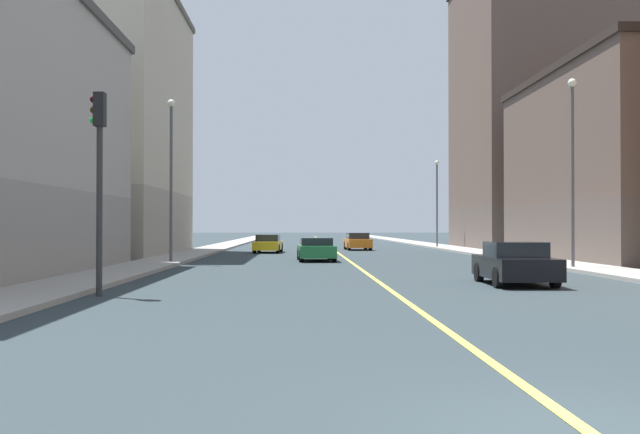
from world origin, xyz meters
TOP-DOWN VIEW (x-y plane):
  - sidewalk_left at (9.65, 49.00)m, footprint 2.63×168.00m
  - sidewalk_right at (-9.65, 49.00)m, footprint 2.63×168.00m
  - lane_center_stripe at (0.00, 49.00)m, footprint 0.16×154.00m
  - building_left_far at (16.95, 51.37)m, footprint 12.27×15.10m
  - building_right_midblock at (-16.95, 40.61)m, footprint 12.27×17.59m
  - traffic_light_right_near at (-7.95, 12.79)m, footprint 0.40×0.32m
  - street_lamp_left_near at (8.93, 23.66)m, footprint 0.36×0.36m
  - street_lamp_right_near at (-8.93, 28.78)m, footprint 0.36×0.36m
  - street_lamp_left_far at (8.93, 53.83)m, footprint 0.36×0.36m
  - car_black at (4.23, 16.28)m, footprint 2.01×4.12m
  - car_yellow at (-4.89, 44.12)m, footprint 1.99×4.66m
  - car_orange at (1.86, 49.62)m, footprint 1.99×4.45m
  - car_green at (-1.77, 32.05)m, footprint 2.07×4.54m

SIDE VIEW (x-z plane):
  - lane_center_stripe at x=0.00m, z-range 0.00..0.01m
  - sidewalk_left at x=9.65m, z-range 0.00..0.15m
  - sidewalk_right at x=-9.65m, z-range 0.00..0.15m
  - car_yellow at x=-4.89m, z-range -0.02..1.26m
  - car_green at x=-1.77m, z-range 0.00..1.25m
  - car_black at x=4.23m, z-range -0.02..1.34m
  - car_orange at x=1.86m, z-range -0.01..1.34m
  - traffic_light_right_near at x=-7.95m, z-range 0.84..6.25m
  - street_lamp_left_far at x=8.93m, z-range 0.91..8.19m
  - street_lamp_right_near at x=-8.93m, z-range 0.93..8.85m
  - street_lamp_left_near at x=8.93m, z-range 0.93..8.91m
  - building_right_midblock at x=-16.95m, z-range 0.01..17.24m
  - building_left_far at x=16.95m, z-range 0.01..22.93m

